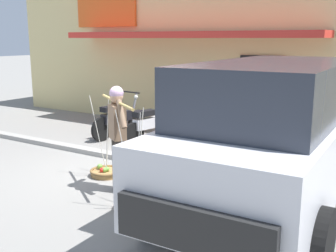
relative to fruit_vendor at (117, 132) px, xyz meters
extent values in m
plane|color=gray|center=(-0.53, 0.68, -0.98)|extent=(90.00, 90.00, 0.00)
cube|color=gray|center=(-0.53, 1.38, -0.93)|extent=(20.00, 0.24, 0.10)
cylinder|color=#2D2823|center=(-0.07, 0.05, -0.55)|extent=(0.15, 0.15, 0.86)
cylinder|color=#2D2823|center=(0.07, -0.05, -0.55)|extent=(0.15, 0.15, 0.86)
cube|color=#84664C|center=(0.00, 0.00, 0.15)|extent=(0.39, 0.36, 0.54)
sphere|color=tan|center=(0.00, 0.00, 0.56)|extent=(0.21, 0.21, 0.21)
sphere|color=#D1A8CC|center=(0.00, 0.00, 0.61)|extent=(0.22, 0.22, 0.22)
cylinder|color=#84664C|center=(-0.20, 0.14, 0.32)|extent=(0.33, 0.27, 0.43)
cylinder|color=#84664C|center=(0.20, -0.14, 0.32)|extent=(0.33, 0.27, 0.43)
cylinder|color=tan|center=(0.00, 0.00, 0.47)|extent=(1.33, 0.94, 0.04)
cylinder|color=#9E7542|center=(-0.65, 0.45, -0.93)|extent=(0.54, 0.54, 0.09)
torus|color=brown|center=(-0.65, 0.45, -0.88)|extent=(0.58, 0.58, 0.05)
sphere|color=red|center=(-0.67, 0.35, -0.85)|extent=(0.08, 0.08, 0.08)
sphere|color=#6CA63F|center=(-0.81, 0.47, -0.84)|extent=(0.10, 0.10, 0.10)
sphere|color=#6EAA41|center=(-0.62, 0.44, -0.84)|extent=(0.09, 0.09, 0.09)
sphere|color=#659C3C|center=(-0.62, 0.38, -0.84)|extent=(0.08, 0.08, 0.08)
cylinder|color=silver|center=(-0.65, 0.58, -0.21)|extent=(0.01, 0.26, 1.36)
cylinder|color=silver|center=(-0.76, 0.39, -0.21)|extent=(0.22, 0.14, 1.36)
cylinder|color=silver|center=(-0.55, 0.39, -0.21)|extent=(0.22, 0.14, 1.36)
cylinder|color=#9E7542|center=(0.65, -0.45, -0.93)|extent=(0.54, 0.54, 0.09)
torus|color=brown|center=(0.65, -0.45, -0.88)|extent=(0.58, 0.58, 0.05)
sphere|color=gold|center=(0.71, -0.63, -0.84)|extent=(0.09, 0.09, 0.09)
sphere|color=#70AD42|center=(0.75, -0.42, -0.84)|extent=(0.09, 0.09, 0.09)
sphere|color=#7BBE48|center=(0.66, -0.33, -0.84)|extent=(0.09, 0.09, 0.09)
sphere|color=yellow|center=(0.56, -0.33, -0.84)|extent=(0.09, 0.09, 0.09)
sphere|color=#71AF43|center=(0.71, -0.36, -0.84)|extent=(0.09, 0.09, 0.09)
sphere|color=#6AA53F|center=(0.77, -0.57, -0.85)|extent=(0.08, 0.08, 0.08)
cylinder|color=silver|center=(0.65, -0.33, -0.21)|extent=(0.01, 0.26, 1.36)
cylinder|color=silver|center=(0.55, -0.52, -0.21)|extent=(0.22, 0.14, 1.36)
cylinder|color=silver|center=(0.76, -0.52, -0.21)|extent=(0.22, 0.14, 1.36)
cylinder|color=black|center=(-2.25, 3.57, -0.69)|extent=(0.15, 0.59, 0.58)
cylinder|color=black|center=(-2.39, 2.33, -0.69)|extent=(0.15, 0.59, 0.58)
cube|color=black|center=(-2.25, 3.57, -0.43)|extent=(0.17, 0.29, 0.06)
cube|color=black|center=(-2.33, 2.85, -0.47)|extent=(0.30, 0.92, 0.24)
cube|color=black|center=(-2.35, 2.67, -0.23)|extent=(0.28, 0.58, 0.12)
cylinder|color=slate|center=(-2.26, 3.47, -0.30)|extent=(0.09, 0.30, 0.76)
cylinder|color=black|center=(-2.27, 3.39, 0.09)|extent=(0.54, 0.10, 0.04)
sphere|color=silver|center=(-2.25, 3.55, -0.05)|extent=(0.11, 0.11, 0.11)
cylinder|color=black|center=(-1.07, 3.43, -0.69)|extent=(0.22, 0.58, 0.58)
cylinder|color=black|center=(-1.37, 2.23, -0.69)|extent=(0.22, 0.58, 0.58)
cube|color=silver|center=(-1.07, 3.43, -0.43)|extent=(0.20, 0.31, 0.06)
cube|color=silver|center=(-1.25, 2.74, -0.47)|extent=(0.41, 0.92, 0.24)
cube|color=black|center=(-1.29, 2.56, -0.23)|extent=(0.35, 0.60, 0.12)
cylinder|color=slate|center=(-1.10, 3.34, -0.30)|extent=(0.13, 0.30, 0.76)
cylinder|color=black|center=(-1.12, 3.26, 0.09)|extent=(0.53, 0.17, 0.04)
sphere|color=silver|center=(-1.08, 3.41, -0.05)|extent=(0.11, 0.11, 0.11)
cube|color=silver|center=(2.28, 0.59, -0.12)|extent=(1.99, 4.74, 0.96)
cube|color=#282D38|center=(2.27, 0.74, 0.74)|extent=(1.78, 3.70, 0.76)
cube|color=black|center=(2.32, -1.82, -0.30)|extent=(1.62, 0.13, 0.44)
cylinder|color=black|center=(3.25, -0.85, -0.60)|extent=(0.27, 0.76, 0.76)
cylinder|color=black|center=(1.35, -0.89, -0.60)|extent=(0.27, 0.76, 0.76)
cylinder|color=black|center=(1.30, 2.03, -0.60)|extent=(0.27, 0.76, 0.76)
cube|color=silver|center=(2.32, -1.78, -0.48)|extent=(0.44, 0.02, 0.12)
cube|color=#DBC684|center=(-1.38, 7.44, 1.12)|extent=(13.00, 5.00, 4.20)
cube|color=red|center=(-1.38, 4.44, 1.52)|extent=(7.15, 1.00, 0.16)
cube|color=#DB5B1E|center=(-4.31, 4.89, 2.22)|extent=(2.20, 0.08, 0.90)
cube|color=black|center=(0.57, 4.92, 0.02)|extent=(1.10, 0.06, 2.00)
cube|color=olive|center=(0.63, 3.46, -0.82)|extent=(0.44, 0.36, 0.32)
camera|label=1|loc=(3.99, -4.89, 1.43)|focal=43.83mm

